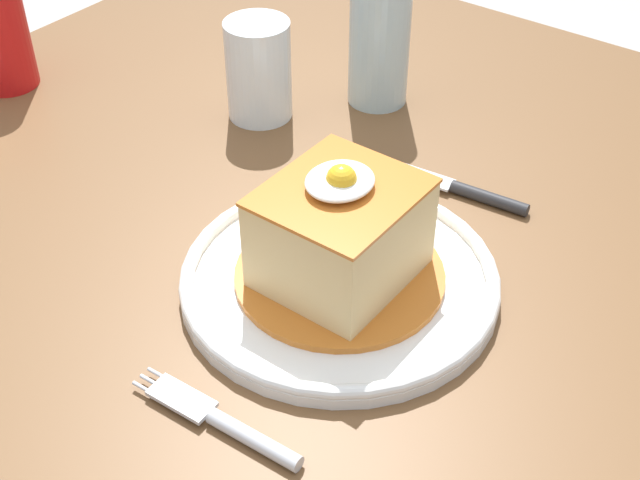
% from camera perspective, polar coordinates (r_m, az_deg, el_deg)
% --- Properties ---
extents(dining_table, '(1.24, 0.92, 0.76)m').
position_cam_1_polar(dining_table, '(0.83, -8.58, -7.63)').
color(dining_table, brown).
rests_on(dining_table, ground_plane).
extents(main_plate, '(0.26, 0.26, 0.02)m').
position_cam_1_polar(main_plate, '(0.72, 1.28, -2.53)').
color(main_plate, white).
rests_on(main_plate, dining_table).
extents(sandwich_meal, '(0.17, 0.17, 0.11)m').
position_cam_1_polar(sandwich_meal, '(0.69, 1.33, 0.19)').
color(sandwich_meal, '#C66B23').
rests_on(sandwich_meal, main_plate).
extents(fork, '(0.02, 0.14, 0.01)m').
position_cam_1_polar(fork, '(0.62, -5.89, -11.96)').
color(fork, silver).
rests_on(fork, dining_table).
extents(knife, '(0.03, 0.17, 0.01)m').
position_cam_1_polar(knife, '(0.83, 9.47, 3.20)').
color(knife, '#262628').
rests_on(knife, dining_table).
extents(beer_bottle_clear, '(0.06, 0.06, 0.27)m').
position_cam_1_polar(beer_bottle_clear, '(0.93, 3.97, 14.48)').
color(beer_bottle_clear, '#ADC6CC').
rests_on(beer_bottle_clear, dining_table).
extents(drinking_glass, '(0.07, 0.07, 0.10)m').
position_cam_1_polar(drinking_glass, '(0.92, -4.00, 10.60)').
color(drinking_glass, gold).
rests_on(drinking_glass, dining_table).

